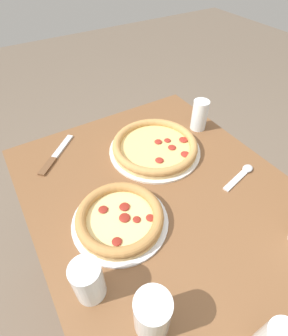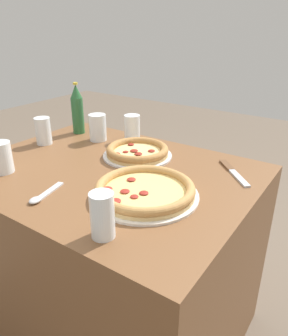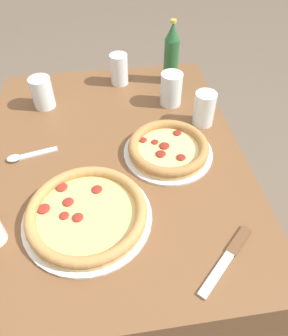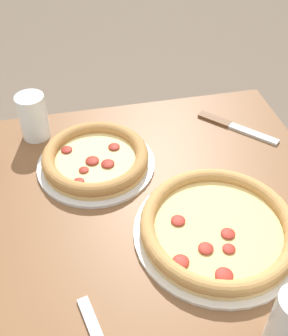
# 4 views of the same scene
# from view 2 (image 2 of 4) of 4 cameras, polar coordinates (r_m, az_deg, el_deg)

# --- Properties ---
(ground_plane) EXTENTS (8.00, 8.00, 0.00)m
(ground_plane) POSITION_cam_2_polar(r_m,az_deg,el_deg) (1.69, -5.08, -24.98)
(ground_plane) COLOR #6B5B4C
(table) EXTENTS (1.05, 0.81, 0.78)m
(table) POSITION_cam_2_polar(r_m,az_deg,el_deg) (1.42, -5.67, -14.69)
(table) COLOR brown
(table) RESTS_ON ground_plane
(pizza_veggie) EXTENTS (0.34, 0.34, 0.04)m
(pizza_veggie) POSITION_cam_2_polar(r_m,az_deg,el_deg) (1.02, 0.13, -3.92)
(pizza_veggie) COLOR silver
(pizza_veggie) RESTS_ON table
(pizza_pepperoni) EXTENTS (0.28, 0.28, 0.04)m
(pizza_pepperoni) POSITION_cam_2_polar(r_m,az_deg,el_deg) (1.32, -1.16, 2.88)
(pizza_pepperoni) COLOR silver
(pizza_pepperoni) RESTS_ON table
(glass_iced_tea) EXTENTS (0.08, 0.08, 0.12)m
(glass_iced_tea) POSITION_cam_2_polar(r_m,az_deg,el_deg) (1.52, -8.06, 6.81)
(glass_iced_tea) COLOR white
(glass_iced_tea) RESTS_ON table
(glass_cola) EXTENTS (0.08, 0.08, 0.11)m
(glass_cola) POSITION_cam_2_polar(r_m,az_deg,el_deg) (1.28, -23.57, 1.48)
(glass_cola) COLOR white
(glass_cola) RESTS_ON table
(glass_lemonade) EXTENTS (0.06, 0.06, 0.12)m
(glass_lemonade) POSITION_cam_2_polar(r_m,az_deg,el_deg) (0.83, -7.24, -8.49)
(glass_lemonade) COLOR white
(glass_lemonade) RESTS_ON table
(glass_water) EXTENTS (0.07, 0.07, 0.12)m
(glass_water) POSITION_cam_2_polar(r_m,az_deg,el_deg) (1.50, -2.08, 6.75)
(glass_water) COLOR white
(glass_water) RESTS_ON table
(glass_mango_juice) EXTENTS (0.07, 0.07, 0.12)m
(glass_mango_juice) POSITION_cam_2_polar(r_m,az_deg,el_deg) (1.52, -17.12, 5.97)
(glass_mango_juice) COLOR white
(glass_mango_juice) RESTS_ON table
(beer_bottle) EXTENTS (0.06, 0.06, 0.24)m
(beer_bottle) POSITION_cam_2_polar(r_m,az_deg,el_deg) (1.62, -11.53, 9.93)
(beer_bottle) COLOR #286033
(beer_bottle) RESTS_ON table
(knife) EXTENTS (0.17, 0.18, 0.01)m
(knife) POSITION_cam_2_polar(r_m,az_deg,el_deg) (1.23, 15.19, -0.58)
(knife) COLOR brown
(knife) RESTS_ON table
(spoon) EXTENTS (0.06, 0.16, 0.02)m
(spoon) POSITION_cam_2_polar(r_m,az_deg,el_deg) (1.07, -17.41, -4.71)
(spoon) COLOR silver
(spoon) RESTS_ON table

